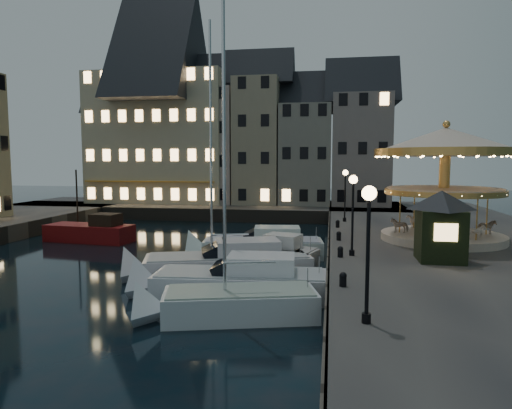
% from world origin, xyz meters
% --- Properties ---
extents(ground, '(160.00, 160.00, 0.00)m').
position_xyz_m(ground, '(0.00, 0.00, 0.00)').
color(ground, black).
rests_on(ground, ground).
extents(quay_east, '(16.00, 56.00, 1.30)m').
position_xyz_m(quay_east, '(14.00, 6.00, 0.65)').
color(quay_east, '#474442').
rests_on(quay_east, ground).
extents(quay_north, '(44.00, 12.00, 1.30)m').
position_xyz_m(quay_north, '(-8.00, 28.00, 0.65)').
color(quay_north, '#474442').
rests_on(quay_north, ground).
extents(quaywall_e, '(0.15, 44.00, 1.30)m').
position_xyz_m(quaywall_e, '(6.00, 6.00, 0.65)').
color(quaywall_e, '#47423A').
rests_on(quaywall_e, ground).
extents(quaywall_n, '(48.00, 0.15, 1.30)m').
position_xyz_m(quaywall_n, '(-6.00, 22.00, 0.65)').
color(quaywall_n, '#47423A').
rests_on(quaywall_n, ground).
extents(streetlamp_a, '(0.44, 0.44, 4.17)m').
position_xyz_m(streetlamp_a, '(7.20, -9.00, 4.02)').
color(streetlamp_a, black).
rests_on(streetlamp_a, quay_east).
extents(streetlamp_b, '(0.44, 0.44, 4.17)m').
position_xyz_m(streetlamp_b, '(7.20, 1.00, 4.02)').
color(streetlamp_b, black).
rests_on(streetlamp_b, quay_east).
extents(streetlamp_c, '(0.44, 0.44, 4.17)m').
position_xyz_m(streetlamp_c, '(7.20, 14.50, 4.02)').
color(streetlamp_c, black).
rests_on(streetlamp_c, quay_east).
extents(bollard_a, '(0.30, 0.30, 0.57)m').
position_xyz_m(bollard_a, '(6.60, -5.00, 1.60)').
color(bollard_a, black).
rests_on(bollard_a, quay_east).
extents(bollard_b, '(0.30, 0.30, 0.57)m').
position_xyz_m(bollard_b, '(6.60, 0.50, 1.60)').
color(bollard_b, black).
rests_on(bollard_b, quay_east).
extents(bollard_c, '(0.30, 0.30, 0.57)m').
position_xyz_m(bollard_c, '(6.60, 5.50, 1.60)').
color(bollard_c, black).
rests_on(bollard_c, quay_east).
extents(bollard_d, '(0.30, 0.30, 0.57)m').
position_xyz_m(bollard_d, '(6.60, 11.00, 1.60)').
color(bollard_d, black).
rests_on(bollard_d, quay_east).
extents(townhouse_na, '(5.50, 8.00, 12.80)m').
position_xyz_m(townhouse_na, '(-19.50, 30.00, 7.78)').
color(townhouse_na, gray).
rests_on(townhouse_na, quay_north).
extents(townhouse_nb, '(6.16, 8.00, 13.80)m').
position_xyz_m(townhouse_nb, '(-14.05, 30.00, 8.28)').
color(townhouse_nb, slate).
rests_on(townhouse_nb, quay_north).
extents(townhouse_nc, '(6.82, 8.00, 14.80)m').
position_xyz_m(townhouse_nc, '(-8.00, 30.00, 8.78)').
color(townhouse_nc, '#AF978F').
rests_on(townhouse_nc, quay_north).
extents(townhouse_nd, '(5.50, 8.00, 15.80)m').
position_xyz_m(townhouse_nd, '(-2.25, 30.00, 9.28)').
color(townhouse_nd, gray).
rests_on(townhouse_nd, quay_north).
extents(townhouse_ne, '(6.16, 8.00, 12.80)m').
position_xyz_m(townhouse_ne, '(3.20, 30.00, 7.78)').
color(townhouse_ne, gray).
rests_on(townhouse_ne, quay_north).
extents(townhouse_nf, '(6.82, 8.00, 13.80)m').
position_xyz_m(townhouse_nf, '(9.25, 30.00, 8.28)').
color(townhouse_nf, gray).
rests_on(townhouse_nf, quay_north).
extents(hotel_corner, '(17.60, 9.00, 16.80)m').
position_xyz_m(hotel_corner, '(-14.00, 30.00, 9.78)').
color(hotel_corner, '#C3B695').
rests_on(hotel_corner, quay_north).
extents(motorboat_a, '(7.11, 3.88, 11.76)m').
position_xyz_m(motorboat_a, '(2.06, -5.77, 0.54)').
color(motorboat_a, silver).
rests_on(motorboat_a, ground).
extents(motorboat_b, '(8.99, 3.21, 2.15)m').
position_xyz_m(motorboat_b, '(1.68, -2.84, 0.64)').
color(motorboat_b, silver).
rests_on(motorboat_b, ground).
extents(motorboat_c, '(9.85, 5.28, 13.19)m').
position_xyz_m(motorboat_c, '(0.30, 0.70, 0.68)').
color(motorboat_c, silver).
rests_on(motorboat_c, ground).
extents(motorboat_d, '(6.19, 3.58, 2.15)m').
position_xyz_m(motorboat_d, '(2.38, 3.58, 0.63)').
color(motorboat_d, silver).
rests_on(motorboat_d, ground).
extents(motorboat_e, '(8.77, 3.53, 2.15)m').
position_xyz_m(motorboat_e, '(1.38, 6.00, 0.64)').
color(motorboat_e, silver).
rests_on(motorboat_e, ground).
extents(red_fishing_boat, '(6.95, 3.09, 5.72)m').
position_xyz_m(red_fishing_boat, '(-12.09, 9.36, 0.69)').
color(red_fishing_boat, maroon).
rests_on(red_fishing_boat, ground).
extents(carousel, '(8.36, 8.36, 7.31)m').
position_xyz_m(carousel, '(12.88, 6.42, 6.11)').
color(carousel, beige).
rests_on(carousel, quay_east).
extents(ticket_kiosk, '(3.36, 3.36, 3.94)m').
position_xyz_m(ticket_kiosk, '(11.40, 0.43, 3.64)').
color(ticket_kiosk, black).
rests_on(ticket_kiosk, quay_east).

